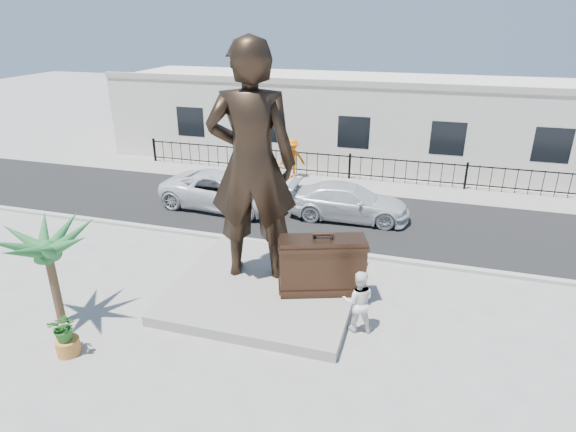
# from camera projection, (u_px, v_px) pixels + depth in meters

# --- Properties ---
(ground) EXTENTS (100.00, 100.00, 0.00)m
(ground) POSITION_uv_depth(u_px,v_px,m) (267.00, 323.00, 12.90)
(ground) COLOR #9E9991
(ground) RESTS_ON ground
(street) EXTENTS (40.00, 7.00, 0.01)m
(street) POSITION_uv_depth(u_px,v_px,m) (329.00, 213.00, 19.97)
(street) COLOR black
(street) RESTS_ON ground
(curb) EXTENTS (40.00, 0.25, 0.12)m
(curb) POSITION_uv_depth(u_px,v_px,m) (308.00, 248.00, 16.86)
(curb) COLOR #A5A399
(curb) RESTS_ON ground
(far_sidewalk) EXTENTS (40.00, 2.50, 0.02)m
(far_sidewalk) POSITION_uv_depth(u_px,v_px,m) (346.00, 183.00, 23.50)
(far_sidewalk) COLOR #9E9991
(far_sidewalk) RESTS_ON ground
(plinth) EXTENTS (5.20, 5.20, 0.30)m
(plinth) POSITION_uv_depth(u_px,v_px,m) (267.00, 287.00, 14.30)
(plinth) COLOR gray
(plinth) RESTS_ON ground
(fence) EXTENTS (22.00, 0.10, 1.20)m
(fence) POSITION_uv_depth(u_px,v_px,m) (350.00, 167.00, 23.98)
(fence) COLOR black
(fence) RESTS_ON ground
(building) EXTENTS (28.00, 7.00, 4.40)m
(building) POSITION_uv_depth(u_px,v_px,m) (364.00, 119.00, 27.08)
(building) COLOR silver
(building) RESTS_ON ground
(statue) EXTENTS (2.82, 2.17, 6.91)m
(statue) POSITION_uv_depth(u_px,v_px,m) (252.00, 164.00, 13.50)
(statue) COLOR black
(statue) RESTS_ON plinth
(suitcase) EXTENTS (2.49, 1.49, 1.67)m
(suitcase) POSITION_uv_depth(u_px,v_px,m) (322.00, 265.00, 13.48)
(suitcase) COLOR #342116
(suitcase) RESTS_ON plinth
(tourist) EXTENTS (0.94, 0.80, 1.70)m
(tourist) POSITION_uv_depth(u_px,v_px,m) (358.00, 301.00, 12.31)
(tourist) COLOR white
(tourist) RESTS_ON ground
(car_white) EXTENTS (5.57, 2.91, 1.50)m
(car_white) POSITION_uv_depth(u_px,v_px,m) (224.00, 190.00, 20.35)
(car_white) COLOR silver
(car_white) RESTS_ON street
(car_silver) EXTENTS (4.90, 2.16, 1.40)m
(car_silver) POSITION_uv_depth(u_px,v_px,m) (349.00, 202.00, 19.26)
(car_silver) COLOR silver
(car_silver) RESTS_ON street
(worker) EXTENTS (1.47, 1.18, 1.99)m
(worker) POSITION_uv_depth(u_px,v_px,m) (292.00, 159.00, 23.91)
(worker) COLOR #D9640B
(worker) RESTS_ON far_sidewalk
(palm_tree) EXTENTS (1.80, 1.80, 3.20)m
(palm_tree) POSITION_uv_depth(u_px,v_px,m) (62.00, 321.00, 12.95)
(palm_tree) COLOR #215B2A
(palm_tree) RESTS_ON ground
(planter) EXTENTS (0.56, 0.56, 0.40)m
(planter) POSITION_uv_depth(u_px,v_px,m) (68.00, 346.00, 11.66)
(planter) COLOR #BE7632
(planter) RESTS_ON ground
(shrub) EXTENTS (0.80, 0.75, 0.73)m
(shrub) POSITION_uv_depth(u_px,v_px,m) (64.00, 327.00, 11.44)
(shrub) COLOR #256320
(shrub) RESTS_ON planter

